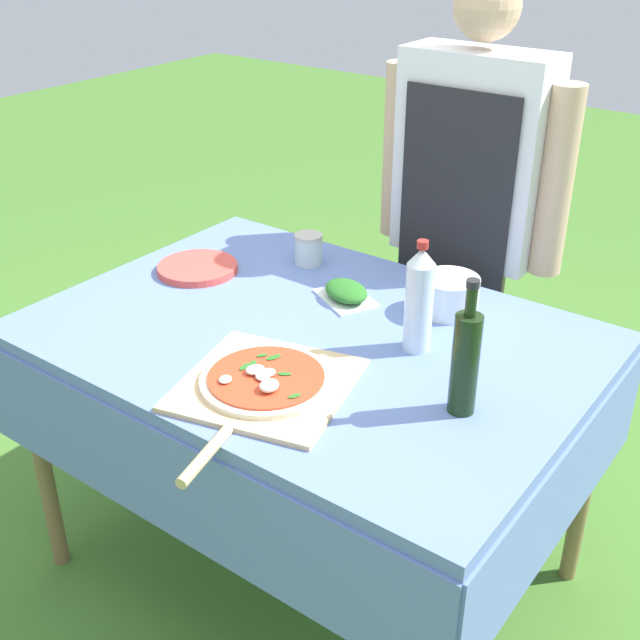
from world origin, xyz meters
name	(u,v)px	position (x,y,z in m)	size (l,w,h in m)	color
ground_plane	(312,567)	(0.00, 0.00, 0.00)	(12.00, 12.00, 0.00)	#477A2D
prep_table	(310,360)	(0.00, 0.00, 0.71)	(1.36, 0.97, 0.79)	#607AB7
person_cook	(468,208)	(0.07, 0.68, 0.93)	(0.59, 0.19, 1.57)	#70604C
pizza_on_peel	(264,384)	(0.08, -0.27, 0.81)	(0.43, 0.57, 0.06)	#D1B27F
oil_bottle	(465,361)	(0.46, -0.08, 0.91)	(0.06, 0.06, 0.30)	black
water_bottle	(419,299)	(0.25, 0.08, 0.92)	(0.07, 0.07, 0.27)	silver
herb_container	(346,292)	(-0.03, 0.19, 0.81)	(0.20, 0.18, 0.05)	silver
mixing_tub	(449,295)	(0.22, 0.29, 0.84)	(0.15, 0.15, 0.10)	silver
plate_stack	(198,268)	(-0.47, 0.09, 0.80)	(0.23, 0.23, 0.02)	#DB4C42
sauce_jar	(309,251)	(-0.25, 0.32, 0.83)	(0.08, 0.08, 0.09)	silver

